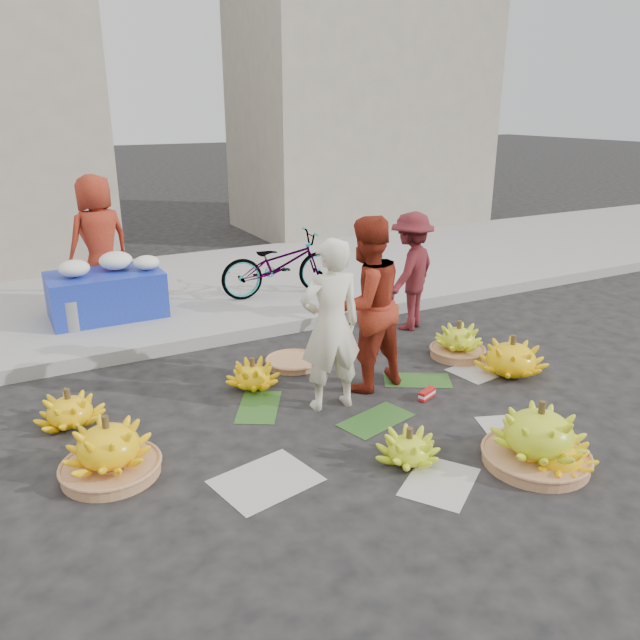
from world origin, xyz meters
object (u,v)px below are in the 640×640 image
banana_bunch_0 (109,449)px  banana_bunch_4 (511,357)px  vendor_cream (331,326)px  flower_table (107,291)px  bicycle (280,264)px

banana_bunch_0 → banana_bunch_4: 3.89m
banana_bunch_4 → vendor_cream: bearing=173.2°
flower_table → bicycle: 2.24m
banana_bunch_4 → flower_table: 4.74m
banana_bunch_0 → bicycle: bearing=48.7°
vendor_cream → banana_bunch_0: bearing=11.7°
banana_bunch_0 → flower_table: flower_table is taller
banana_bunch_4 → banana_bunch_0: bearing=179.8°
banana_bunch_0 → flower_table: bearing=80.0°
banana_bunch_0 → vendor_cream: vendor_cream is taller
banana_bunch_0 → bicycle: bicycle is taller
banana_bunch_0 → vendor_cream: (1.95, 0.22, 0.56)m
banana_bunch_4 → flower_table: flower_table is taller
banana_bunch_0 → bicycle: size_ratio=0.49×
banana_bunch_0 → flower_table: (0.60, 3.39, 0.23)m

